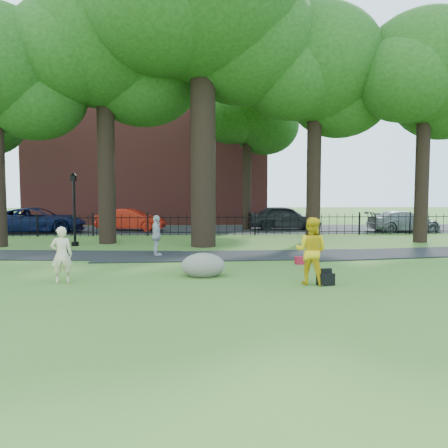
{
  "coord_description": "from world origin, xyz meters",
  "views": [
    {
      "loc": [
        -0.3,
        -12.35,
        2.37
      ],
      "look_at": [
        0.61,
        2.0,
        1.35
      ],
      "focal_mm": 35.0,
      "sensor_mm": 36.0,
      "label": 1
    }
  ],
  "objects": [
    {
      "name": "woman",
      "position": [
        -3.87,
        -0.67,
        0.75
      ],
      "size": [
        0.62,
        0.49,
        1.5
      ],
      "primitive_type": "imported",
      "rotation": [
        0.0,
        0.0,
        3.41
      ],
      "color": "beige",
      "rests_on": "ground"
    },
    {
      "name": "lamppost",
      "position": [
        -5.78,
        7.59,
        1.62
      ],
      "size": [
        0.33,
        0.33,
        3.3
      ],
      "rotation": [
        0.0,
        0.0,
        -0.14
      ],
      "color": "black",
      "rests_on": "ground"
    },
    {
      "name": "brick_building",
      "position": [
        -4.0,
        24.0,
        6.0
      ],
      "size": [
        18.0,
        8.0,
        12.0
      ],
      "primitive_type": "cube",
      "color": "maroon",
      "rests_on": "ground"
    },
    {
      "name": "man",
      "position": [
        2.67,
        -1.27,
        0.87
      ],
      "size": [
        1.06,
        0.99,
        1.74
      ],
      "primitive_type": "imported",
      "rotation": [
        0.0,
        0.0,
        2.64
      ],
      "color": "gold",
      "rests_on": "ground"
    },
    {
      "name": "navy_van",
      "position": [
        -9.67,
        14.03,
        0.76
      ],
      "size": [
        5.67,
        3.02,
        1.52
      ],
      "primitive_type": "imported",
      "rotation": [
        0.0,
        0.0,
        1.67
      ],
      "color": "#0B133B",
      "rests_on": "ground"
    },
    {
      "name": "tree_row",
      "position": [
        0.52,
        8.4,
        8.15
      ],
      "size": [
        26.82,
        7.96,
        12.42
      ],
      "color": "black",
      "rests_on": "ground"
    },
    {
      "name": "boulder",
      "position": [
        -0.12,
        -0.01,
        0.36
      ],
      "size": [
        1.42,
        1.19,
        0.73
      ],
      "primitive_type": "ellipsoid",
      "rotation": [
        0.0,
        0.0,
        0.22
      ],
      "color": "#5F5C4F",
      "rests_on": "ground"
    },
    {
      "name": "red_bag",
      "position": [
        3.17,
        1.88,
        0.13
      ],
      "size": [
        0.4,
        0.27,
        0.26
      ],
      "primitive_type": "cube",
      "rotation": [
        0.0,
        0.0,
        0.11
      ],
      "color": "maroon",
      "rests_on": "ground"
    },
    {
      "name": "big_tree",
      "position": [
        0.13,
        7.09,
        10.14
      ],
      "size": [
        10.08,
        8.61,
        14.37
      ],
      "color": "black",
      "rests_on": "ground"
    },
    {
      "name": "backpack",
      "position": [
        3.01,
        -1.43,
        0.15
      ],
      "size": [
        0.46,
        0.34,
        0.31
      ],
      "primitive_type": "cube",
      "rotation": [
        0.0,
        0.0,
        0.23
      ],
      "color": "black",
      "rests_on": "ground"
    },
    {
      "name": "pedestrian",
      "position": [
        -1.8,
        4.09,
        0.77
      ],
      "size": [
        0.59,
        0.97,
        1.54
      ],
      "primitive_type": "imported",
      "rotation": [
        0.0,
        0.0,
        1.83
      ],
      "color": "#ADACB1",
      "rests_on": "ground"
    },
    {
      "name": "footpath",
      "position": [
        1.0,
        3.9,
        0.0
      ],
      "size": [
        36.07,
        3.85,
        0.03
      ],
      "primitive_type": "cube",
      "rotation": [
        0.0,
        0.0,
        0.03
      ],
      "color": "black",
      "rests_on": "ground"
    },
    {
      "name": "silver_car",
      "position": [
        12.35,
        13.5,
        0.64
      ],
      "size": [
        4.5,
        2.03,
        1.28
      ],
      "primitive_type": "imported",
      "rotation": [
        0.0,
        0.0,
        1.63
      ],
      "color": "gray",
      "rests_on": "ground"
    },
    {
      "name": "street",
      "position": [
        0.0,
        16.0,
        0.0
      ],
      "size": [
        80.0,
        7.0,
        0.02
      ],
      "primitive_type": "cube",
      "color": "black",
      "rests_on": "ground"
    },
    {
      "name": "ground",
      "position": [
        0.0,
        0.0,
        0.0
      ],
      "size": [
        120.0,
        120.0,
        0.0
      ],
      "primitive_type": "plane",
      "color": "#3D6924",
      "rests_on": "ground"
    },
    {
      "name": "grey_car",
      "position": [
        5.4,
        15.5,
        0.8
      ],
      "size": [
        4.73,
        2.0,
        1.59
      ],
      "primitive_type": "imported",
      "rotation": [
        0.0,
        0.0,
        1.54
      ],
      "color": "black",
      "rests_on": "ground"
    },
    {
      "name": "red_sedan",
      "position": [
        -4.42,
        15.32,
        0.69
      ],
      "size": [
        4.36,
        2.02,
        1.38
      ],
      "primitive_type": "imported",
      "rotation": [
        0.0,
        0.0,
        1.44
      ],
      "color": "#B01B0D",
      "rests_on": "ground"
    },
    {
      "name": "iron_fence",
      "position": [
        0.0,
        12.0,
        0.6
      ],
      "size": [
        44.0,
        0.04,
        1.2
      ],
      "color": "black",
      "rests_on": "ground"
    }
  ]
}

